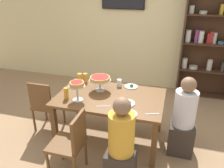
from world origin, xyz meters
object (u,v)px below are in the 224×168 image
object	(u,v)px
dining_table	(110,102)
cutlery_knife_near	(103,106)
personal_pizza_stand	(77,86)
beer_glass_amber_short	(80,78)
beer_glass_amber_spare	(85,78)
water_glass_clear_near	(119,83)
diner_near_right	(121,148)
bookshelf	(210,43)
deep_dish_pizza_stand	(100,79)
salad_plate_far_diner	(127,103)
beer_glass_amber_tall	(66,93)
cutlery_fork_near	(152,114)
diner_head_east	(183,122)
chair_near_left	(71,142)
salad_plate_near_diner	(131,86)
salad_plate_spare	(129,113)
chair_head_west	(45,104)

from	to	relation	value
dining_table	cutlery_knife_near	xyz separation A→B (m)	(-0.01, -0.30, 0.09)
personal_pizza_stand	beer_glass_amber_short	xyz separation A→B (m)	(-0.20, 0.55, -0.13)
beer_glass_amber_spare	water_glass_clear_near	world-z (taller)	beer_glass_amber_spare
diner_near_right	bookshelf	bearing A→B (deg)	-21.93
deep_dish_pizza_stand	diner_near_right	bearing A→B (deg)	-58.53
deep_dish_pizza_stand	salad_plate_far_diner	world-z (taller)	deep_dish_pizza_stand
beer_glass_amber_tall	beer_glass_amber_spare	distance (m)	0.59
personal_pizza_stand	dining_table	bearing A→B (deg)	30.53
cutlery_fork_near	diner_head_east	bearing A→B (deg)	18.57
chair_near_left	salad_plate_near_diner	distance (m)	1.31
dining_table	salad_plate_near_diner	bearing A→B (deg)	59.41
bookshelf	salad_plate_spare	bearing A→B (deg)	-114.60
diner_head_east	beer_glass_amber_spare	distance (m)	1.63
water_glass_clear_near	chair_head_west	bearing A→B (deg)	-159.06
salad_plate_far_diner	beer_glass_amber_short	distance (m)	0.99
cutlery_knife_near	beer_glass_amber_short	bearing A→B (deg)	115.76
cutlery_fork_near	cutlery_knife_near	world-z (taller)	same
bookshelf	salad_plate_near_diner	distance (m)	2.08
chair_near_left	beer_glass_amber_spare	size ratio (longest dim) A/B	5.65
dining_table	chair_head_west	bearing A→B (deg)	-177.33
bookshelf	cutlery_fork_near	distance (m)	2.50
deep_dish_pizza_stand	cutlery_fork_near	distance (m)	0.97
bookshelf	water_glass_clear_near	distance (m)	2.20
diner_near_right	deep_dish_pizza_stand	size ratio (longest dim) A/B	3.52
diner_near_right	chair_head_west	size ratio (longest dim) A/B	1.32
chair_near_left	beer_glass_amber_short	distance (m)	1.20
dining_table	water_glass_clear_near	xyz separation A→B (m)	(0.04, 0.37, 0.15)
diner_head_east	water_glass_clear_near	xyz separation A→B (m)	(-1.00, 0.36, 0.30)
personal_pizza_stand	beer_glass_amber_spare	xyz separation A→B (m)	(-0.12, 0.59, -0.14)
dining_table	beer_glass_amber_short	bearing A→B (deg)	152.42
salad_plate_near_diner	beer_glass_amber_spare	bearing A→B (deg)	-177.71
bookshelf	chair_head_west	xyz separation A→B (m)	(-2.52, -2.07, -0.63)
beer_glass_amber_tall	cutlery_knife_near	xyz separation A→B (m)	(0.56, -0.07, -0.08)
bookshelf	cutlery_knife_near	size ratio (longest dim) A/B	12.29
bookshelf	chair_head_west	world-z (taller)	bookshelf
salad_plate_near_diner	beer_glass_amber_short	xyz separation A→B (m)	(-0.83, -0.08, 0.07)
salad_plate_near_diner	cutlery_knife_near	xyz separation A→B (m)	(-0.23, -0.69, -0.01)
cutlery_fork_near	deep_dish_pizza_stand	bearing A→B (deg)	130.78
bookshelf	chair_near_left	bearing A→B (deg)	-121.50
diner_head_east	beer_glass_amber_tall	world-z (taller)	diner_head_east
diner_near_right	salad_plate_near_diner	world-z (taller)	diner_near_right
diner_head_east	beer_glass_amber_tall	distance (m)	1.66
water_glass_clear_near	salad_plate_far_diner	bearing A→B (deg)	-65.24
personal_pizza_stand	water_glass_clear_near	distance (m)	0.76
dining_table	cutlery_fork_near	distance (m)	0.72
dining_table	personal_pizza_stand	size ratio (longest dim) A/B	5.47
dining_table	water_glass_clear_near	size ratio (longest dim) A/B	13.52
chair_head_west	deep_dish_pizza_stand	size ratio (longest dim) A/B	2.66
deep_dish_pizza_stand	chair_near_left	bearing A→B (deg)	-93.73
beer_glass_amber_spare	cutlery_fork_near	xyz separation A→B (m)	(1.15, -0.67, -0.07)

